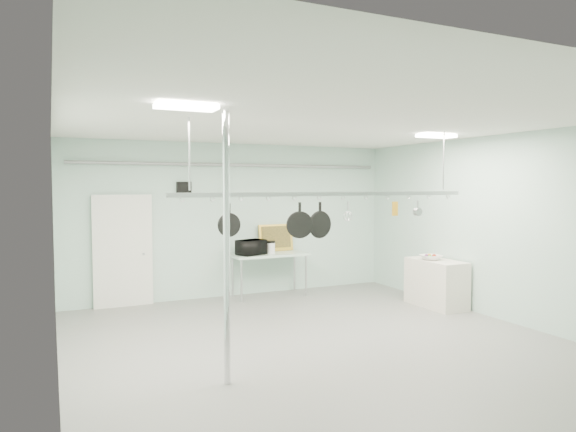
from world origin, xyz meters
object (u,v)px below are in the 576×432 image
skillet_right (320,220)px  side_cabinet (436,283)px  prep_table (269,257)px  pot_rack (331,192)px  skillet_left (229,220)px  skillet_mid (300,220)px  fruit_bowl (431,257)px  coffee_canister (271,248)px  microwave (251,247)px  chrome_pole (227,248)px

skillet_right → side_cabinet: bearing=10.3°
prep_table → pot_rack: bearing=-96.9°
skillet_left → skillet_mid: (1.05, 0.00, -0.04)m
pot_rack → fruit_bowl: 3.33m
coffee_canister → skillet_left: bearing=-121.5°
microwave → skillet_left: skillet_left is taller
side_cabinet → pot_rack: bearing=-159.6°
prep_table → skillet_mid: bearing=-105.5°
side_cabinet → skillet_right: (-3.14, -1.10, 1.37)m
side_cabinet → skillet_right: bearing=-160.7°
microwave → skillet_right: (-0.16, -3.23, 0.76)m
prep_table → chrome_pole: bearing=-118.7°
prep_table → coffee_canister: coffee_canister is taller
skillet_mid → prep_table: bearing=90.6°
skillet_left → pot_rack: bearing=-1.3°
skillet_mid → skillet_right: size_ratio=0.97×
fruit_bowl → skillet_right: skillet_right is taller
chrome_pole → pot_rack: size_ratio=0.67×
microwave → fruit_bowl: bearing=123.2°
skillet_left → skillet_right: bearing=-1.3°
side_cabinet → pot_rack: (-2.95, -1.10, 1.78)m
prep_table → skillet_left: size_ratio=3.59×
coffee_canister → side_cabinet: bearing=-40.2°
skillet_left → skillet_mid: same height
microwave → coffee_canister: microwave is taller
chrome_pole → prep_table: bearing=61.3°
side_cabinet → skillet_mid: bearing=-162.4°
chrome_pole → prep_table: 4.85m
pot_rack → skillet_mid: (-0.51, 0.00, -0.40)m
coffee_canister → skillet_mid: skillet_mid is taller
side_cabinet → microwave: bearing=144.4°
skillet_left → prep_table: bearing=57.9°
coffee_canister → skillet_left: size_ratio=0.51×
pot_rack → skillet_right: size_ratio=8.93×
side_cabinet → skillet_mid: size_ratio=2.31×
microwave → coffee_canister: (0.45, 0.01, -0.04)m
skillet_left → microwave: bearing=63.3°
side_cabinet → coffee_canister: coffee_canister is taller
side_cabinet → skillet_mid: (-3.46, -1.10, 1.38)m
side_cabinet → skillet_left: skillet_left is taller
prep_table → fruit_bowl: (2.45, -2.15, 0.12)m
microwave → skillet_right: 3.33m
skillet_right → chrome_pole: bearing=-161.4°
microwave → skillet_mid: skillet_mid is taller
fruit_bowl → skillet_mid: skillet_mid is taller
side_cabinet → chrome_pole: bearing=-157.6°
side_cabinet → fruit_bowl: size_ratio=3.04×
skillet_mid → skillet_right: (0.33, 0.00, -0.01)m
pot_rack → microwave: 3.44m
microwave → pot_rack: bearing=69.6°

